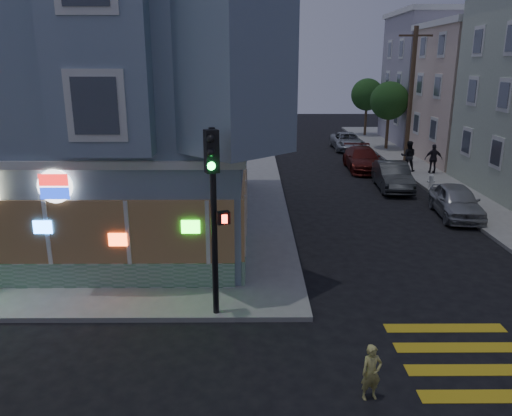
{
  "coord_description": "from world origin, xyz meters",
  "views": [
    {
      "loc": [
        1.36,
        -10.25,
        6.85
      ],
      "look_at": [
        1.46,
        5.42,
        2.27
      ],
      "focal_mm": 35.0,
      "sensor_mm": 36.0,
      "label": 1
    }
  ],
  "objects_px": {
    "utility_pole": "(411,94)",
    "pedestrian_a": "(408,156)",
    "street_tree_far": "(367,95)",
    "fire_hydrant": "(431,181)",
    "running_child": "(371,372)",
    "parked_car_b": "(393,176)",
    "traffic_signal": "(214,193)",
    "pedestrian_b": "(433,159)",
    "street_tree_near": "(389,101)",
    "parked_car_c": "(363,159)",
    "parked_car_d": "(347,141)",
    "parked_car_a": "(456,201)"
  },
  "relations": [
    {
      "from": "utility_pole",
      "to": "pedestrian_a",
      "type": "distance_m",
      "value": 4.69
    },
    {
      "from": "street_tree_far",
      "to": "fire_hydrant",
      "type": "relative_size",
      "value": 7.1
    },
    {
      "from": "running_child",
      "to": "parked_car_b",
      "type": "relative_size",
      "value": 0.27
    },
    {
      "from": "pedestrian_a",
      "to": "traffic_signal",
      "type": "xyz_separation_m",
      "value": [
        -10.95,
        -19.0,
        2.51
      ]
    },
    {
      "from": "street_tree_far",
      "to": "pedestrian_b",
      "type": "bearing_deg",
      "value": -88.43
    },
    {
      "from": "running_child",
      "to": "pedestrian_a",
      "type": "height_order",
      "value": "pedestrian_a"
    },
    {
      "from": "street_tree_far",
      "to": "running_child",
      "type": "distance_m",
      "value": 40.24
    },
    {
      "from": "street_tree_far",
      "to": "running_child",
      "type": "bearing_deg",
      "value": -102.04
    },
    {
      "from": "street_tree_near",
      "to": "pedestrian_b",
      "type": "distance_m",
      "value": 9.94
    },
    {
      "from": "utility_pole",
      "to": "street_tree_near",
      "type": "relative_size",
      "value": 1.7
    },
    {
      "from": "street_tree_far",
      "to": "running_child",
      "type": "height_order",
      "value": "street_tree_far"
    },
    {
      "from": "utility_pole",
      "to": "traffic_signal",
      "type": "distance_m",
      "value": 24.77
    },
    {
      "from": "pedestrian_b",
      "to": "traffic_signal",
      "type": "distance_m",
      "value": 22.23
    },
    {
      "from": "street_tree_near",
      "to": "pedestrian_b",
      "type": "height_order",
      "value": "street_tree_near"
    },
    {
      "from": "parked_car_b",
      "to": "traffic_signal",
      "type": "height_order",
      "value": "traffic_signal"
    },
    {
      "from": "street_tree_near",
      "to": "parked_car_b",
      "type": "xyz_separation_m",
      "value": [
        -3.03,
        -13.06,
        -3.18
      ]
    },
    {
      "from": "traffic_signal",
      "to": "street_tree_near",
      "type": "bearing_deg",
      "value": 44.98
    },
    {
      "from": "running_child",
      "to": "parked_car_b",
      "type": "distance_m",
      "value": 18.93
    },
    {
      "from": "street_tree_far",
      "to": "parked_car_c",
      "type": "relative_size",
      "value": 1.04
    },
    {
      "from": "fire_hydrant",
      "to": "pedestrian_a",
      "type": "bearing_deg",
      "value": 90.0
    },
    {
      "from": "utility_pole",
      "to": "street_tree_far",
      "type": "distance_m",
      "value": 14.03
    },
    {
      "from": "street_tree_far",
      "to": "traffic_signal",
      "type": "bearing_deg",
      "value": -108.3
    },
    {
      "from": "street_tree_near",
      "to": "utility_pole",
      "type": "bearing_deg",
      "value": -91.91
    },
    {
      "from": "parked_car_b",
      "to": "parked_car_d",
      "type": "xyz_separation_m",
      "value": [
        -0.1,
        13.29,
        -0.07
      ]
    },
    {
      "from": "street_tree_near",
      "to": "fire_hydrant",
      "type": "relative_size",
      "value": 7.1
    },
    {
      "from": "fire_hydrant",
      "to": "parked_car_a",
      "type": "bearing_deg",
      "value": -96.83
    },
    {
      "from": "utility_pole",
      "to": "fire_hydrant",
      "type": "height_order",
      "value": "utility_pole"
    },
    {
      "from": "parked_car_d",
      "to": "traffic_signal",
      "type": "xyz_separation_m",
      "value": [
        -8.72,
        -28.06,
        2.94
      ]
    },
    {
      "from": "pedestrian_a",
      "to": "pedestrian_b",
      "type": "height_order",
      "value": "pedestrian_a"
    },
    {
      "from": "traffic_signal",
      "to": "parked_car_d",
      "type": "bearing_deg",
      "value": 50.78
    },
    {
      "from": "parked_car_a",
      "to": "fire_hydrant",
      "type": "relative_size",
      "value": 5.8
    },
    {
      "from": "pedestrian_a",
      "to": "parked_car_d",
      "type": "xyz_separation_m",
      "value": [
        -2.23,
        9.05,
        -0.43
      ]
    },
    {
      "from": "parked_car_b",
      "to": "parked_car_a",
      "type": "bearing_deg",
      "value": -69.9
    },
    {
      "from": "running_child",
      "to": "pedestrian_b",
      "type": "relative_size",
      "value": 0.68
    },
    {
      "from": "street_tree_far",
      "to": "parked_car_a",
      "type": "height_order",
      "value": "street_tree_far"
    },
    {
      "from": "street_tree_near",
      "to": "parked_car_d",
      "type": "bearing_deg",
      "value": 175.86
    },
    {
      "from": "parked_car_a",
      "to": "parked_car_b",
      "type": "distance_m",
      "value": 5.42
    },
    {
      "from": "utility_pole",
      "to": "fire_hydrant",
      "type": "relative_size",
      "value": 12.06
    },
    {
      "from": "pedestrian_a",
      "to": "pedestrian_b",
      "type": "xyz_separation_m",
      "value": [
        1.38,
        -0.68,
        -0.05
      ]
    },
    {
      "from": "running_child",
      "to": "fire_hydrant",
      "type": "relative_size",
      "value": 1.67
    },
    {
      "from": "pedestrian_a",
      "to": "running_child",
      "type": "bearing_deg",
      "value": 87.27
    },
    {
      "from": "pedestrian_b",
      "to": "parked_car_c",
      "type": "height_order",
      "value": "pedestrian_b"
    },
    {
      "from": "parked_car_c",
      "to": "traffic_signal",
      "type": "relative_size",
      "value": 0.99
    },
    {
      "from": "running_child",
      "to": "parked_car_b",
      "type": "xyz_separation_m",
      "value": [
        5.34,
        18.16,
        0.14
      ]
    },
    {
      "from": "utility_pole",
      "to": "parked_car_c",
      "type": "height_order",
      "value": "utility_pole"
    },
    {
      "from": "street_tree_far",
      "to": "pedestrian_a",
      "type": "bearing_deg",
      "value": -93.06
    },
    {
      "from": "pedestrian_b",
      "to": "pedestrian_a",
      "type": "bearing_deg",
      "value": -20.71
    },
    {
      "from": "utility_pole",
      "to": "fire_hydrant",
      "type": "distance_m",
      "value": 8.44
    },
    {
      "from": "running_child",
      "to": "parked_car_a",
      "type": "bearing_deg",
      "value": 49.06
    },
    {
      "from": "street_tree_far",
      "to": "traffic_signal",
      "type": "relative_size",
      "value": 1.03
    }
  ]
}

